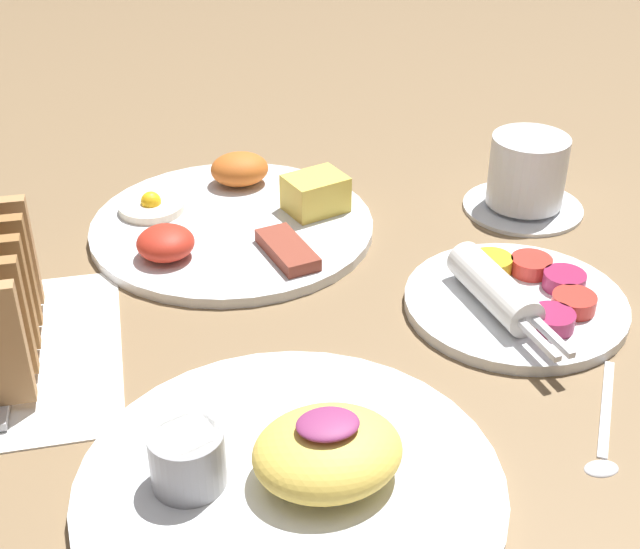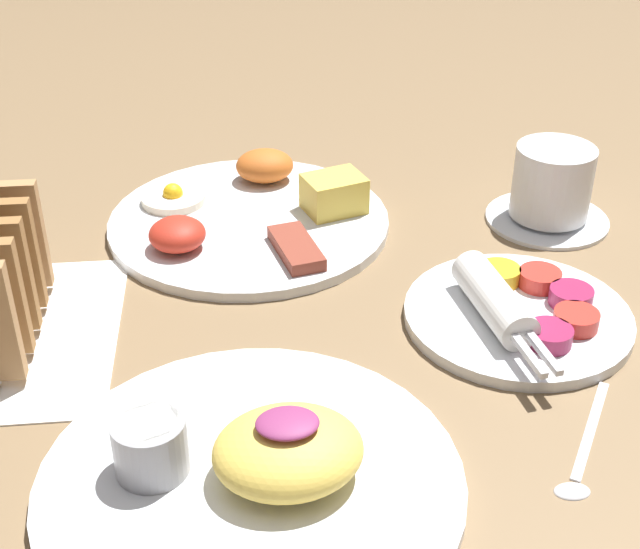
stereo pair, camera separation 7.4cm
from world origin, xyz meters
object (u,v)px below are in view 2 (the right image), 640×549
plate_condiments (518,311)px  coffee_cup (551,188)px  plate_breakfast (251,215)px  plate_foreground (252,470)px

plate_condiments → coffee_cup: bearing=64.5°
plate_breakfast → plate_foreground: 0.35m
plate_foreground → coffee_cup: size_ratio=2.30×
plate_breakfast → plate_condiments: bearing=-41.9°
plate_breakfast → coffee_cup: 0.29m
plate_foreground → coffee_cup: (0.30, 0.33, 0.02)m
coffee_cup → plate_condiments: bearing=-115.5°
plate_breakfast → coffee_cup: size_ratio=2.27×
plate_breakfast → plate_foreground: (-0.01, -0.35, 0.00)m
plate_breakfast → plate_condiments: (0.21, -0.19, 0.00)m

